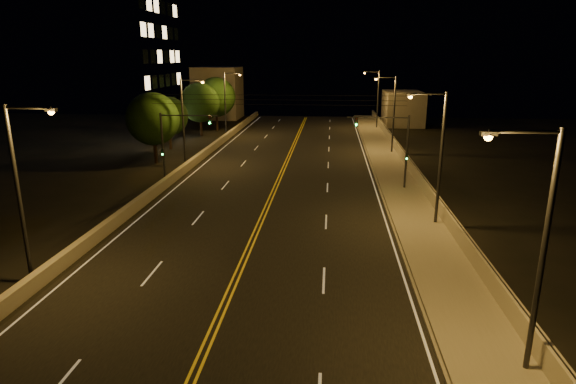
# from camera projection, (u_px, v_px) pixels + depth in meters

# --- Properties ---
(road) EXTENTS (18.00, 120.00, 0.02)m
(road) POSITION_uv_depth(u_px,v_px,m) (262.00, 218.00, 33.95)
(road) COLOR black
(road) RESTS_ON ground
(sidewalk) EXTENTS (3.60, 120.00, 0.30)m
(sidewalk) POSITION_uv_depth(u_px,v_px,m) (418.00, 220.00, 32.99)
(sidewalk) COLOR gray
(sidewalk) RESTS_ON ground
(curb) EXTENTS (0.14, 120.00, 0.15)m
(curb) POSITION_uv_depth(u_px,v_px,m) (390.00, 220.00, 33.17)
(curb) COLOR gray
(curb) RESTS_ON ground
(parapet_wall) EXTENTS (0.30, 120.00, 1.00)m
(parapet_wall) POSITION_uv_depth(u_px,v_px,m) (444.00, 212.00, 32.67)
(parapet_wall) COLOR gray
(parapet_wall) RESTS_ON sidewalk
(jersey_barrier) EXTENTS (0.45, 120.00, 0.82)m
(jersey_barrier) POSITION_uv_depth(u_px,v_px,m) (132.00, 209.00, 34.65)
(jersey_barrier) COLOR gray
(jersey_barrier) RESTS_ON ground
(distant_building_right) EXTENTS (6.00, 10.00, 5.41)m
(distant_building_right) POSITION_uv_depth(u_px,v_px,m) (403.00, 108.00, 79.94)
(distant_building_right) COLOR gray
(distant_building_right) RESTS_ON ground
(distant_building_left) EXTENTS (8.00, 8.00, 9.14)m
(distant_building_left) POSITION_uv_depth(u_px,v_px,m) (218.00, 93.00, 87.73)
(distant_building_left) COLOR gray
(distant_building_left) RESTS_ON ground
(parapet_rail) EXTENTS (0.06, 120.00, 0.06)m
(parapet_rail) POSITION_uv_depth(u_px,v_px,m) (444.00, 204.00, 32.53)
(parapet_rail) COLOR black
(parapet_rail) RESTS_ON parapet_wall
(lane_markings) EXTENTS (17.32, 116.00, 0.00)m
(lane_markings) POSITION_uv_depth(u_px,v_px,m) (262.00, 218.00, 33.88)
(lane_markings) COLOR silver
(lane_markings) RESTS_ON road
(streetlight_0) EXTENTS (2.55, 0.28, 8.87)m
(streetlight_0) POSITION_uv_depth(u_px,v_px,m) (536.00, 240.00, 15.84)
(streetlight_0) COLOR #2D2D33
(streetlight_0) RESTS_ON ground
(streetlight_1) EXTENTS (2.55, 0.28, 8.87)m
(streetlight_1) POSITION_uv_depth(u_px,v_px,m) (437.00, 151.00, 30.89)
(streetlight_1) COLOR #2D2D33
(streetlight_1) RESTS_ON ground
(streetlight_2) EXTENTS (2.55, 0.28, 8.87)m
(streetlight_2) POSITION_uv_depth(u_px,v_px,m) (392.00, 110.00, 54.67)
(streetlight_2) COLOR #2D2D33
(streetlight_2) RESTS_ON ground
(streetlight_3) EXTENTS (2.55, 0.28, 8.87)m
(streetlight_3) POSITION_uv_depth(u_px,v_px,m) (376.00, 96.00, 73.87)
(streetlight_3) COLOR #2D2D33
(streetlight_3) RESTS_ON ground
(streetlight_4) EXTENTS (2.55, 0.28, 8.87)m
(streetlight_4) POSITION_uv_depth(u_px,v_px,m) (23.00, 184.00, 22.89)
(streetlight_4) COLOR #2D2D33
(streetlight_4) RESTS_ON ground
(streetlight_5) EXTENTS (2.55, 0.28, 8.87)m
(streetlight_5) POSITION_uv_depth(u_px,v_px,m) (186.00, 117.00, 48.29)
(streetlight_5) COLOR #2D2D33
(streetlight_5) RESTS_ON ground
(streetlight_6) EXTENTS (2.55, 0.28, 8.87)m
(streetlight_6) POSITION_uv_depth(u_px,v_px,m) (227.00, 100.00, 67.31)
(streetlight_6) COLOR #2D2D33
(streetlight_6) RESTS_ON ground
(traffic_signal_right) EXTENTS (5.11, 0.31, 6.36)m
(traffic_signal_right) POSITION_uv_depth(u_px,v_px,m) (395.00, 144.00, 39.77)
(traffic_signal_right) COLOR #2D2D33
(traffic_signal_right) RESTS_ON ground
(traffic_signal_left) EXTENTS (5.11, 0.31, 6.36)m
(traffic_signal_left) POSITION_uv_depth(u_px,v_px,m) (173.00, 141.00, 41.38)
(traffic_signal_left) COLOR #2D2D33
(traffic_signal_left) RESTS_ON ground
(overhead_wires) EXTENTS (22.00, 0.03, 0.83)m
(overhead_wires) POSITION_uv_depth(u_px,v_px,m) (277.00, 100.00, 41.05)
(overhead_wires) COLOR black
(building_tower) EXTENTS (24.00, 15.00, 26.11)m
(building_tower) POSITION_uv_depth(u_px,v_px,m) (72.00, 44.00, 61.96)
(building_tower) COLOR gray
(building_tower) RESTS_ON ground
(tree_0) EXTENTS (5.50, 5.50, 7.46)m
(tree_0) POSITION_uv_depth(u_px,v_px,m) (153.00, 119.00, 50.07)
(tree_0) COLOR black
(tree_0) RESTS_ON ground
(tree_1) EXTENTS (4.69, 4.69, 6.36)m
(tree_1) POSITION_uv_depth(u_px,v_px,m) (169.00, 116.00, 58.12)
(tree_1) COLOR black
(tree_1) RESTS_ON ground
(tree_2) EXTENTS (5.53, 5.53, 7.50)m
(tree_2) POSITION_uv_depth(u_px,v_px,m) (200.00, 103.00, 67.60)
(tree_2) COLOR black
(tree_2) RESTS_ON ground
(tree_3) EXTENTS (5.92, 5.92, 8.03)m
(tree_3) POSITION_uv_depth(u_px,v_px,m) (216.00, 97.00, 72.67)
(tree_3) COLOR black
(tree_3) RESTS_ON ground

